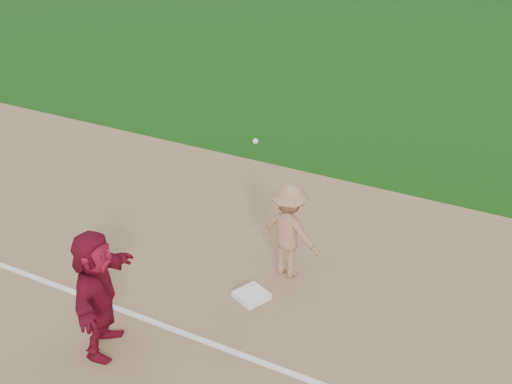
% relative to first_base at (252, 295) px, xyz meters
% --- Properties ---
extents(ground, '(160.00, 160.00, 0.00)m').
position_rel_first_base_xyz_m(ground, '(-0.50, -0.42, -0.07)').
color(ground, '#13440D').
rests_on(ground, ground).
extents(foul_line, '(60.00, 0.10, 0.01)m').
position_rel_first_base_xyz_m(foul_line, '(-0.50, -1.22, -0.05)').
color(foul_line, white).
rests_on(foul_line, infield_dirt).
extents(first_base, '(0.60, 0.60, 0.10)m').
position_rel_first_base_xyz_m(first_base, '(0.00, 0.00, 0.00)').
color(first_base, white).
rests_on(first_base, infield_dirt).
extents(base_runner, '(1.19, 1.86, 1.91)m').
position_rel_first_base_xyz_m(base_runner, '(-1.31, -1.99, 0.90)').
color(base_runner, maroon).
rests_on(base_runner, infield_dirt).
extents(first_base_play, '(1.14, 0.90, 2.56)m').
position_rel_first_base_xyz_m(first_base_play, '(0.21, 0.90, 0.78)').
color(first_base_play, gray).
rests_on(first_base_play, infield_dirt).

